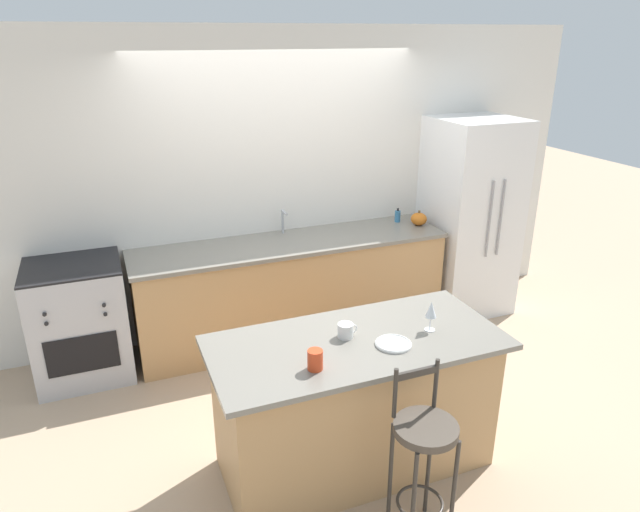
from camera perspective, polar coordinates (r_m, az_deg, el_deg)
ground_plane at (r=5.08m, az=-1.28°, el=-9.71°), size 18.00×18.00×0.00m
wall_back at (r=5.20m, az=-4.24°, el=7.16°), size 6.00×0.07×2.70m
back_counter at (r=5.19m, az=-2.84°, el=-3.23°), size 2.79×0.71×0.92m
sink_faucet at (r=5.15m, az=-3.70°, el=3.71°), size 0.02×0.13×0.22m
kitchen_island at (r=3.70m, az=3.54°, el=-14.48°), size 1.78×0.82×0.91m
refrigerator at (r=5.77m, az=14.65°, el=3.82°), size 0.77×0.78×1.90m
oven_range at (r=4.96m, az=-22.87°, el=-6.00°), size 0.72×0.67×0.97m
bar_stool_near at (r=3.21m, az=10.31°, el=-18.33°), size 0.34×0.34×1.03m
dinner_plate at (r=3.42m, az=7.35°, el=-8.68°), size 0.22×0.22×0.02m
wine_glass at (r=3.55m, az=11.05°, el=-5.34°), size 0.07×0.07×0.19m
coffee_mug at (r=3.46m, az=2.59°, el=-7.45°), size 0.13×0.10×0.09m
tumbler_cup at (r=3.14m, az=-0.49°, el=-10.34°), size 0.09×0.09×0.12m
pumpkin_decoration at (r=5.48m, az=9.85°, el=3.67°), size 0.15×0.15×0.14m
soap_bottle at (r=5.55m, az=7.76°, el=3.97°), size 0.05×0.05×0.13m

